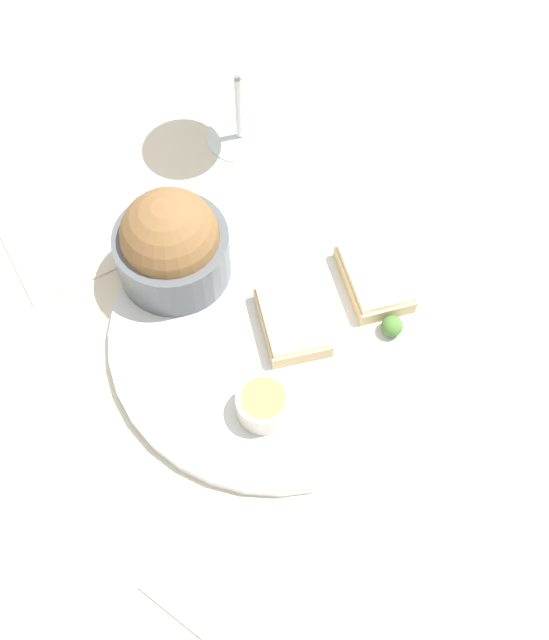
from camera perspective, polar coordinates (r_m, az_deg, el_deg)
The scene contains 9 objects.
ground_plane at distance 0.79m, azimuth -0.00°, elevation -1.19°, with size 4.00×4.00×0.00m, color beige.
dinner_plate at distance 0.78m, azimuth -0.00°, elevation -0.95°, with size 0.32×0.32×0.01m.
salad_bowl at distance 0.78m, azimuth -7.35°, elevation 5.35°, with size 0.11×0.11×0.10m.
sauce_ramekin at distance 0.73m, azimuth -0.80°, elevation -5.96°, with size 0.05×0.05×0.03m.
cheese_toast_near at distance 0.80m, azimuth 7.14°, elevation 3.08°, with size 0.10×0.09×0.03m.
cheese_toast_far at distance 0.77m, azimuth 1.30°, elevation 0.01°, with size 0.10×0.09×0.03m.
wine_glass at distance 0.85m, azimuth -2.75°, elevation 18.10°, with size 0.09×0.09×0.16m.
garnish at distance 0.77m, azimuth 8.36°, elevation -0.44°, with size 0.02×0.02×0.02m.
napkin at distance 0.89m, azimuth -14.24°, elevation 6.93°, with size 0.20×0.19×0.01m.
Camera 1 is at (-0.25, 0.27, 0.70)m, focal length 45.00 mm.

